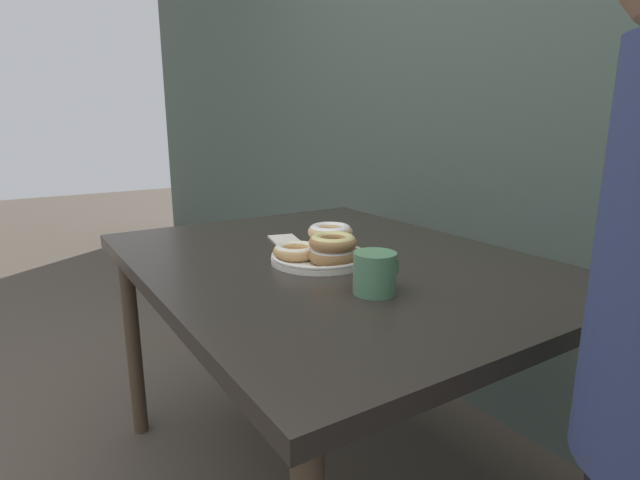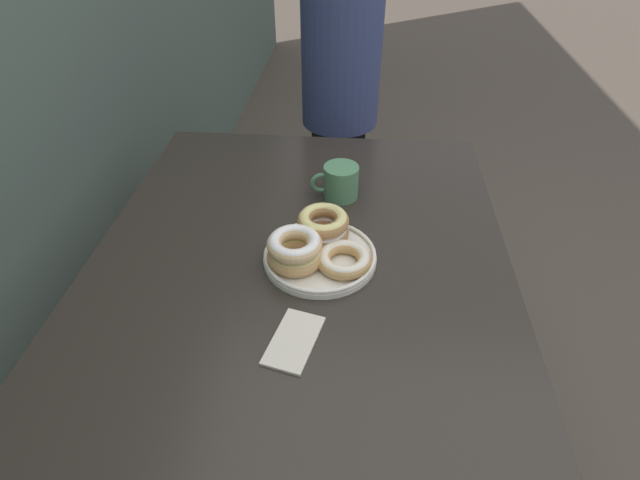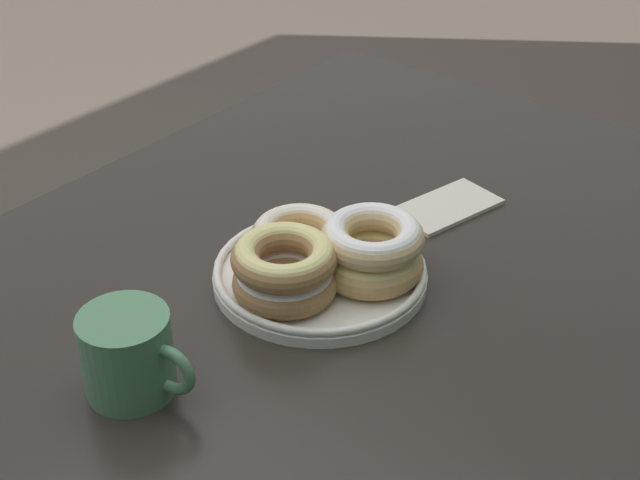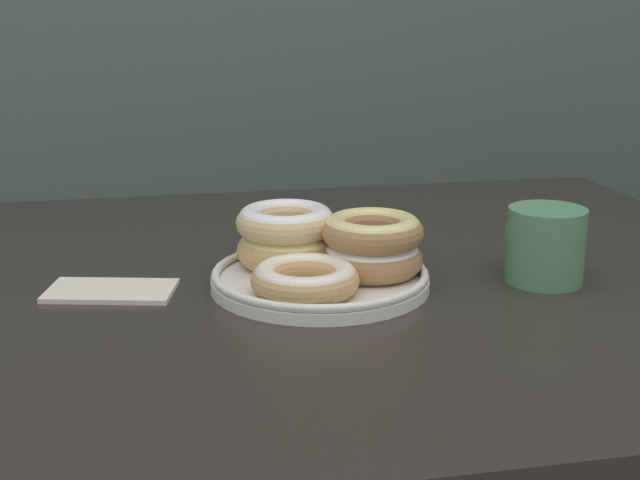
% 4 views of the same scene
% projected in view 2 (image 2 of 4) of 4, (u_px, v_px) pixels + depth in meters
% --- Properties ---
extents(ground_plane, '(14.00, 14.00, 0.00)m').
position_uv_depth(ground_plane, '(427.00, 442.00, 1.59)').
color(ground_plane, '#4C4238').
extents(dining_table, '(1.29, 0.99, 0.73)m').
position_uv_depth(dining_table, '(299.00, 283.00, 1.20)').
color(dining_table, '#28231E').
rests_on(dining_table, ground_plane).
extents(donut_plate, '(0.27, 0.28, 0.09)m').
position_uv_depth(donut_plate, '(316.00, 246.00, 1.15)').
color(donut_plate, silver).
rests_on(donut_plate, dining_table).
extents(coffee_mug, '(0.10, 0.13, 0.09)m').
position_uv_depth(coffee_mug, '(340.00, 182.00, 1.36)').
color(coffee_mug, '#4C7F56').
rests_on(coffee_mug, dining_table).
extents(person_figure, '(0.37, 0.28, 1.40)m').
position_uv_depth(person_figure, '(340.00, 105.00, 1.88)').
color(person_figure, black).
rests_on(person_figure, ground_plane).
extents(napkin, '(0.17, 0.12, 0.01)m').
position_uv_depth(napkin, '(294.00, 340.00, 0.98)').
color(napkin, beige).
rests_on(napkin, dining_table).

